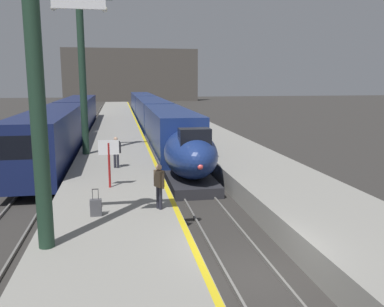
{
  "coord_description": "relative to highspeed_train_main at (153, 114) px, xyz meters",
  "views": [
    {
      "loc": [
        -3.76,
        -10.69,
        5.77
      ],
      "look_at": [
        0.13,
        10.86,
        1.8
      ],
      "focal_mm": 38.16,
      "sensor_mm": 36.0,
      "label": 1
    }
  ],
  "objects": [
    {
      "name": "ground_plane",
      "position": [
        0.0,
        -35.12,
        -1.96
      ],
      "size": [
        260.0,
        260.0,
        0.0
      ],
      "primitive_type": "plane",
      "color": "#33302D"
    },
    {
      "name": "platform_left",
      "position": [
        -4.05,
        -10.37,
        -1.44
      ],
      "size": [
        4.8,
        110.0,
        1.05
      ],
      "primitive_type": "cube",
      "color": "gray",
      "rests_on": "ground"
    },
    {
      "name": "platform_right",
      "position": [
        4.05,
        -10.37,
        -1.44
      ],
      "size": [
        4.8,
        110.0,
        1.05
      ],
      "primitive_type": "cube",
      "color": "gray",
      "rests_on": "ground"
    },
    {
      "name": "platform_left_safety_stripe",
      "position": [
        -1.77,
        -10.37,
        -0.91
      ],
      "size": [
        0.2,
        107.8,
        0.01
      ],
      "primitive_type": "cube",
      "color": "yellow",
      "rests_on": "platform_left"
    },
    {
      "name": "rail_main_left",
      "position": [
        -0.75,
        -7.62,
        -1.9
      ],
      "size": [
        0.08,
        110.0,
        0.12
      ],
      "primitive_type": "cube",
      "color": "slate",
      "rests_on": "ground"
    },
    {
      "name": "rail_main_right",
      "position": [
        0.75,
        -7.62,
        -1.9
      ],
      "size": [
        0.08,
        110.0,
        0.12
      ],
      "primitive_type": "cube",
      "color": "slate",
      "rests_on": "ground"
    },
    {
      "name": "rail_secondary_left",
      "position": [
        -8.85,
        -7.62,
        -1.9
      ],
      "size": [
        0.08,
        110.0,
        0.12
      ],
      "primitive_type": "cube",
      "color": "slate",
      "rests_on": "ground"
    },
    {
      "name": "rail_secondary_right",
      "position": [
        -7.35,
        -7.62,
        -1.9
      ],
      "size": [
        0.08,
        110.0,
        0.12
      ],
      "primitive_type": "cube",
      "color": "slate",
      "rests_on": "ground"
    },
    {
      "name": "highspeed_train_main",
      "position": [
        0.0,
        0.0,
        0.0
      ],
      "size": [
        2.92,
        55.83,
        3.6
      ],
      "color": "navy",
      "rests_on": "ground"
    },
    {
      "name": "regional_train_adjacent",
      "position": [
        -8.1,
        -8.49,
        0.17
      ],
      "size": [
        2.85,
        36.6,
        3.8
      ],
      "color": "#141E4C",
      "rests_on": "ground"
    },
    {
      "name": "station_column_near",
      "position": [
        -5.84,
        -34.23,
        4.39
      ],
      "size": [
        4.0,
        0.68,
        8.61
      ],
      "color": "#1E3828",
      "rests_on": "platform_left"
    },
    {
      "name": "station_column_mid",
      "position": [
        -5.9,
        -19.11,
        5.0
      ],
      "size": [
        4.0,
        0.68,
        9.92
      ],
      "color": "#1E3828",
      "rests_on": "platform_left"
    },
    {
      "name": "passenger_near_edge",
      "position": [
        -2.37,
        -31.31,
        0.08
      ],
      "size": [
        0.37,
        0.51,
        1.69
      ],
      "color": "#23232D",
      "rests_on": "platform_left"
    },
    {
      "name": "passenger_mid_platform",
      "position": [
        -3.95,
        -23.75,
        0.08
      ],
      "size": [
        0.53,
        0.35,
        1.69
      ],
      "color": "#23232D",
      "rests_on": "platform_left"
    },
    {
      "name": "rolling_suitcase",
      "position": [
        -4.64,
        -31.71,
        -0.61
      ],
      "size": [
        0.4,
        0.22,
        0.98
      ],
      "color": "#4C4C51",
      "rests_on": "platform_left"
    },
    {
      "name": "departure_info_board",
      "position": [
        -4.23,
        -27.85,
        0.59
      ],
      "size": [
        0.9,
        0.1,
        2.12
      ],
      "color": "maroon",
      "rests_on": "platform_left"
    },
    {
      "name": "terminus_back_wall",
      "position": [
        0.0,
        66.88,
        5.04
      ],
      "size": [
        36.0,
        2.0,
        14.0
      ],
      "primitive_type": "cube",
      "color": "#4C4742",
      "rests_on": "ground"
    }
  ]
}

